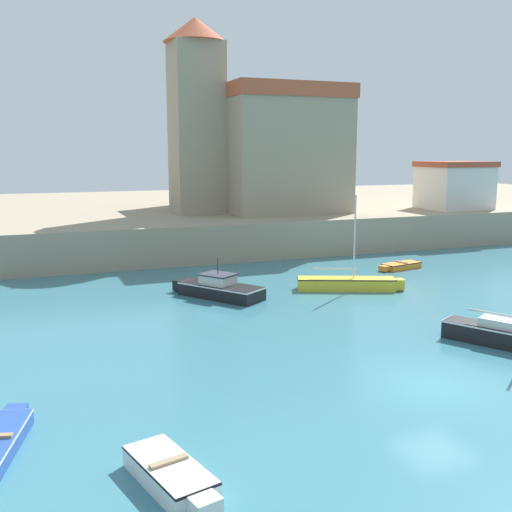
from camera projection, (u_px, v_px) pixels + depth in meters
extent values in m
plane|color=teal|center=(436.00, 386.00, 20.85)|extent=(200.00, 200.00, 0.00)
cube|color=gray|center=(161.00, 217.00, 61.35)|extent=(120.00, 40.00, 2.84)
cube|color=white|center=(169.00, 473.00, 14.65)|extent=(1.87, 3.14, 0.56)
cube|color=white|center=(205.00, 507.00, 13.26)|extent=(0.76, 0.68, 0.47)
cube|color=black|center=(169.00, 464.00, 14.61)|extent=(1.89, 3.17, 0.07)
cube|color=#997F5B|center=(169.00, 461.00, 14.60)|extent=(1.03, 0.44, 0.08)
cube|color=orange|center=(401.00, 266.00, 41.55)|extent=(3.07, 1.76, 0.43)
cube|color=orange|center=(384.00, 268.00, 40.61)|extent=(0.64, 0.72, 0.37)
cube|color=black|center=(402.00, 263.00, 41.52)|extent=(3.10, 1.78, 0.07)
cube|color=#997F5B|center=(402.00, 262.00, 41.51)|extent=(0.42, 0.98, 0.08)
cube|color=black|center=(417.00, 263.00, 42.42)|extent=(0.24, 0.24, 0.36)
cylinder|color=silver|center=(500.00, 314.00, 25.02)|extent=(1.34, 2.40, 0.08)
cube|color=silver|center=(503.00, 324.00, 24.99)|extent=(1.59, 1.98, 0.36)
cube|color=black|center=(221.00, 291.00, 33.38)|extent=(4.22, 5.01, 0.73)
cube|color=black|center=(183.00, 285.00, 34.96)|extent=(1.30, 1.25, 0.62)
cube|color=white|center=(221.00, 285.00, 33.32)|extent=(4.26, 5.06, 0.07)
cube|color=silver|center=(218.00, 280.00, 33.40)|extent=(2.08, 2.17, 0.52)
cube|color=#2D333D|center=(218.00, 274.00, 33.35)|extent=(2.24, 2.34, 0.08)
cylinder|color=black|center=(218.00, 266.00, 33.27)|extent=(0.04, 0.04, 0.90)
cube|color=yellow|center=(346.00, 284.00, 35.21)|extent=(5.70, 3.26, 0.72)
cube|color=yellow|center=(399.00, 284.00, 35.15)|extent=(0.74, 0.81, 0.61)
cube|color=black|center=(346.00, 279.00, 35.16)|extent=(5.76, 3.29, 0.07)
cylinder|color=silver|center=(355.00, 237.00, 34.72)|extent=(0.10, 0.10, 4.87)
cylinder|color=silver|center=(334.00, 269.00, 35.07)|extent=(2.39, 1.04, 0.08)
cube|color=#284C9E|center=(16.00, 413.00, 18.15)|extent=(0.76, 0.68, 0.40)
cube|color=gray|center=(265.00, 156.00, 55.29)|extent=(10.15, 15.70, 9.54)
cube|color=#B25133|center=(265.00, 96.00, 54.36)|extent=(10.35, 16.01, 1.20)
cube|color=gray|center=(197.00, 130.00, 50.21)|extent=(4.09, 4.09, 14.02)
cone|color=#B25133|center=(195.00, 30.00, 48.83)|extent=(5.31, 5.31, 2.00)
cube|color=silver|center=(454.00, 188.00, 55.05)|extent=(5.55, 4.86, 3.81)
cube|color=#9E472D|center=(455.00, 164.00, 54.68)|extent=(5.83, 5.10, 0.50)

